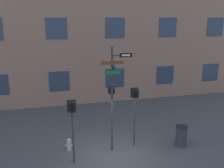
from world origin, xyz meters
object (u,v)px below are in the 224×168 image
(fire_hydrant, at_px, (69,144))
(trash_bin, at_px, (181,136))
(pedestrian_signal_across, at_px, (112,97))
(pedestrian_signal_left, at_px, (72,115))
(pedestrian_signal_right, at_px, (135,102))
(street_sign_pole, at_px, (113,92))

(fire_hydrant, relative_size, trash_bin, 0.59)
(pedestrian_signal_across, height_order, fire_hydrant, pedestrian_signal_across)
(pedestrian_signal_left, bearing_deg, fire_hydrant, 96.65)
(pedestrian_signal_right, height_order, trash_bin, pedestrian_signal_right)
(street_sign_pole, bearing_deg, fire_hydrant, 165.52)
(street_sign_pole, height_order, pedestrian_signal_left, street_sign_pole)
(street_sign_pole, relative_size, pedestrian_signal_right, 1.68)
(street_sign_pole, relative_size, fire_hydrant, 8.20)
(pedestrian_signal_right, bearing_deg, fire_hydrant, 174.11)
(pedestrian_signal_right, xyz_separation_m, fire_hydrant, (-3.13, 0.32, -1.98))
(pedestrian_signal_left, distance_m, trash_bin, 5.50)
(pedestrian_signal_right, xyz_separation_m, trash_bin, (2.23, -0.57, -1.76))
(pedestrian_signal_right, xyz_separation_m, pedestrian_signal_across, (-0.62, 2.04, -0.38))
(street_sign_pole, distance_m, pedestrian_signal_across, 2.51)
(pedestrian_signal_left, relative_size, pedestrian_signal_right, 0.96)
(street_sign_pole, xyz_separation_m, trash_bin, (3.32, -0.37, -2.40))
(street_sign_pole, distance_m, trash_bin, 4.11)
(pedestrian_signal_right, relative_size, trash_bin, 2.88)
(street_sign_pole, xyz_separation_m, pedestrian_signal_left, (-1.91, -0.56, -0.70))
(street_sign_pole, height_order, fire_hydrant, street_sign_pole)
(street_sign_pole, bearing_deg, pedestrian_signal_right, 10.49)
(street_sign_pole, height_order, trash_bin, street_sign_pole)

